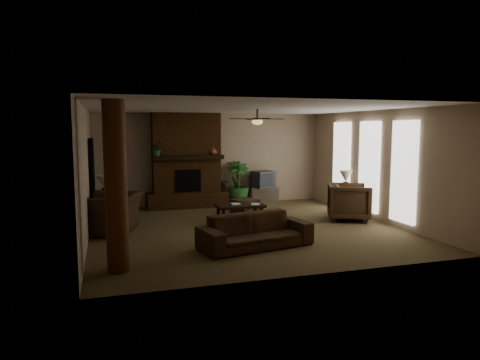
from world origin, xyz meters
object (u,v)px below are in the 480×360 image
object	(u,v)px
armchair_left	(111,207)
side_table_right	(345,204)
floor_vase	(224,191)
lamp_right	(346,178)
armchair_right	(349,200)
tv_stand	(265,195)
log_column	(116,187)
sofa	(255,225)
ottoman	(245,206)
coffee_table	(240,207)
lamp_left	(104,184)
side_table_left	(106,213)
floor_plant	(238,193)

from	to	relation	value
armchair_left	side_table_right	world-z (taller)	armchair_left
floor_vase	lamp_right	bearing A→B (deg)	-39.53
armchair_right	tv_stand	world-z (taller)	armchair_right
armchair_left	log_column	bearing A→B (deg)	19.39
sofa	armchair_right	xyz separation A→B (m)	(3.15, 1.77, 0.08)
floor_vase	lamp_right	world-z (taller)	lamp_right
armchair_right	side_table_right	world-z (taller)	armchair_right
ottoman	side_table_right	xyz separation A→B (m)	(2.61, -0.85, 0.08)
armchair_left	sofa	bearing A→B (deg)	69.62
sofa	coffee_table	bearing A→B (deg)	68.23
armchair_left	lamp_left	xyz separation A→B (m)	(-0.14, 0.94, 0.41)
log_column	floor_vase	world-z (taller)	log_column
tv_stand	floor_vase	xyz separation A→B (m)	(-1.33, -0.00, 0.18)
log_column	side_table_left	xyz separation A→B (m)	(-0.20, 3.84, -1.12)
side_table_left	side_table_right	xyz separation A→B (m)	(6.30, -0.60, 0.00)
log_column	coffee_table	world-z (taller)	log_column
armchair_left	floor_vase	world-z (taller)	armchair_left
coffee_table	lamp_left	size ratio (longest dim) A/B	1.85
coffee_table	side_table_left	size ratio (longest dim) A/B	2.18
floor_plant	lamp_left	bearing A→B (deg)	-156.30
floor_vase	side_table_left	world-z (taller)	floor_vase
log_column	sofa	bearing A→B (deg)	15.63
ottoman	side_table_left	xyz separation A→B (m)	(-3.69, -0.25, 0.08)
sofa	tv_stand	distance (m)	5.20
tv_stand	lamp_right	distance (m)	2.87
log_column	lamp_right	world-z (taller)	log_column
log_column	coffee_table	bearing A→B (deg)	46.16
coffee_table	floor_plant	world-z (taller)	floor_plant
log_column	lamp_left	world-z (taller)	log_column
sofa	floor_vase	bearing A→B (deg)	70.49
log_column	floor_plant	distance (m)	6.76
ottoman	floor_plant	world-z (taller)	floor_plant
floor_vase	side_table_right	distance (m)	3.65
tv_stand	floor_plant	size ratio (longest dim) A/B	0.64
armchair_left	coffee_table	xyz separation A→B (m)	(3.13, 0.30, -0.22)
ottoman	side_table_left	bearing A→B (deg)	-176.16
coffee_table	side_table_left	world-z (taller)	side_table_left
sofa	lamp_right	bearing A→B (deg)	23.67
side_table_right	lamp_right	xyz separation A→B (m)	(0.00, -0.02, 0.73)
armchair_left	floor_plant	distance (m)	4.63
ottoman	side_table_right	distance (m)	2.75
side_table_left	lamp_right	bearing A→B (deg)	-5.65
armchair_right	side_table_left	size ratio (longest dim) A/B	1.88
sofa	armchair_left	bearing A→B (deg)	129.53
armchair_right	side_table_left	distance (m)	6.14
log_column	side_table_left	distance (m)	4.01
sofa	log_column	bearing A→B (deg)	-176.35
floor_plant	side_table_left	world-z (taller)	floor_plant
log_column	ottoman	xyz separation A→B (m)	(3.49, 4.09, -1.20)
sofa	armchair_left	xyz separation A→B (m)	(-2.70, 2.15, 0.15)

